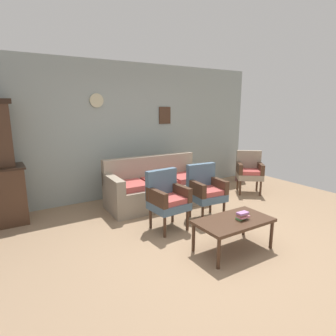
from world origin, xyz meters
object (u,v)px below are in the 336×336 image
Objects in this scene: armchair_near_couch_end at (167,197)px; floral_couch at (157,188)px; armchair_by_doorway at (206,189)px; floor_vase_by_wall at (240,168)px; wingback_chair_by_fireplace at (249,170)px; book_stack_on_table at (242,215)px; coffee_table at (234,223)px.

floral_couch is at bearing 68.37° from armchair_near_couch_end.
armchair_by_doorway is at bearing -69.94° from floral_couch.
floral_couch is 2.14× the size of armchair_near_couch_end.
floor_vase_by_wall is (2.27, 1.39, -0.17)m from armchair_by_doorway.
wingback_chair_by_fireplace is 2.65m from book_stack_on_table.
armchair_by_doorway is 2.67m from floor_vase_by_wall.
armchair_near_couch_end reaches higher than floor_vase_by_wall.
coffee_table is 1.50× the size of floor_vase_by_wall.
floral_couch is at bearing 169.36° from wingback_chair_by_fireplace.
coffee_table is at bearing 152.29° from book_stack_on_table.
floral_couch is 2.89× the size of floor_vase_by_wall.
wingback_chair_by_fireplace is 0.98m from floor_vase_by_wall.
coffee_table is at bearing -110.74° from armchair_by_doorway.
floral_couch and armchair_near_couch_end have the same top height.
floral_couch and armchair_by_doorway have the same top height.
wingback_chair_by_fireplace is (1.71, 0.61, 0.00)m from armchair_by_doorway.
armchair_near_couch_end is at bearing -111.63° from floral_couch.
armchair_by_doorway is 1.35× the size of floor_vase_by_wall.
armchair_near_couch_end is 1.00× the size of armchair_by_doorway.
floor_vase_by_wall is at bearing 42.56° from coffee_table.
book_stack_on_table is 0.25× the size of floor_vase_by_wall.
wingback_chair_by_fireplace is at bearing 14.46° from armchair_near_couch_end.
book_stack_on_table is (0.06, -2.11, 0.15)m from floral_couch.
wingback_chair_by_fireplace is (2.08, -0.39, 0.17)m from floral_couch.
armchair_near_couch_end is 0.78m from armchair_by_doorway.
coffee_table is (0.37, -1.03, -0.12)m from armchair_near_couch_end.
coffee_table is at bearing -90.96° from floral_couch.
floor_vase_by_wall is at bearing 25.06° from armchair_near_couch_end.
book_stack_on_table is (0.47, -1.08, -0.03)m from armchair_near_couch_end.
armchair_by_doorway is at bearing -160.33° from wingback_chair_by_fireplace.
armchair_near_couch_end is at bearing -154.94° from floor_vase_by_wall.
book_stack_on_table reaches higher than coffee_table.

